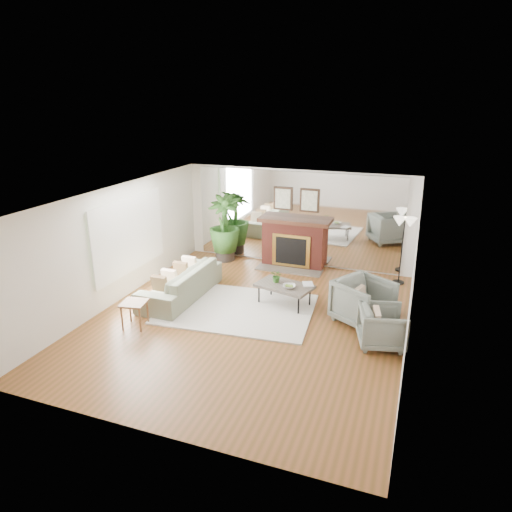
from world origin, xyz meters
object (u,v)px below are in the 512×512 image
at_px(armchair_back, 363,302).
at_px(side_table, 134,306).
at_px(potted_ficus, 224,226).
at_px(sofa, 181,282).
at_px(armchair_front, 382,327).
at_px(fireplace, 293,242).
at_px(coffee_table, 284,286).
at_px(floor_lamp, 404,227).

xyz_separation_m(armchair_back, side_table, (-4.10, -1.70, -0.01)).
xyz_separation_m(side_table, potted_ficus, (0.08, 4.13, 0.52)).
xyz_separation_m(sofa, potted_ficus, (-0.07, 2.58, 0.61)).
bearing_deg(armchair_front, fireplace, 22.71).
relative_size(fireplace, coffee_table, 1.58).
distance_m(fireplace, floor_lamp, 2.81).
bearing_deg(coffee_table, fireplace, 101.39).
height_order(fireplace, floor_lamp, fireplace).
bearing_deg(floor_lamp, armchair_back, -103.27).
xyz_separation_m(coffee_table, floor_lamp, (2.22, 2.11, 0.96)).
relative_size(coffee_table, side_table, 2.45).
bearing_deg(sofa, armchair_front, 82.39).
bearing_deg(coffee_table, armchair_front, -25.43).
bearing_deg(potted_ficus, floor_lamp, -1.19).
height_order(coffee_table, armchair_front, armchair_front).
bearing_deg(side_table, fireplace, 65.54).
relative_size(coffee_table, floor_lamp, 0.80).
bearing_deg(side_table, floor_lamp, 40.94).
bearing_deg(coffee_table, floor_lamp, 43.47).
relative_size(armchair_front, side_table, 1.51).
bearing_deg(armchair_front, coffee_table, 49.71).
relative_size(fireplace, sofa, 0.86).
distance_m(sofa, side_table, 1.55).
bearing_deg(armchair_back, potted_ficus, 89.79).
bearing_deg(sofa, coffee_table, 100.00).
xyz_separation_m(coffee_table, sofa, (-2.28, -0.38, -0.08)).
height_order(armchair_front, floor_lamp, floor_lamp).
bearing_deg(potted_ficus, armchair_front, -35.74).
bearing_deg(armchair_back, coffee_table, 113.22).
distance_m(armchair_front, side_table, 4.63).
bearing_deg(fireplace, armchair_front, -52.43).
bearing_deg(potted_ficus, side_table, -91.12).
relative_size(sofa, potted_ficus, 1.32).
relative_size(armchair_front, floor_lamp, 0.49).
distance_m(coffee_table, armchair_front, 2.34).
bearing_deg(armchair_back, armchair_front, -119.42).
xyz_separation_m(coffee_table, armchair_back, (1.67, -0.23, 0.02)).
bearing_deg(armchair_front, sofa, 67.04).
bearing_deg(floor_lamp, side_table, -139.06).
height_order(armchair_front, side_table, armchair_front).
height_order(sofa, side_table, sofa).
bearing_deg(floor_lamp, sofa, -151.05).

